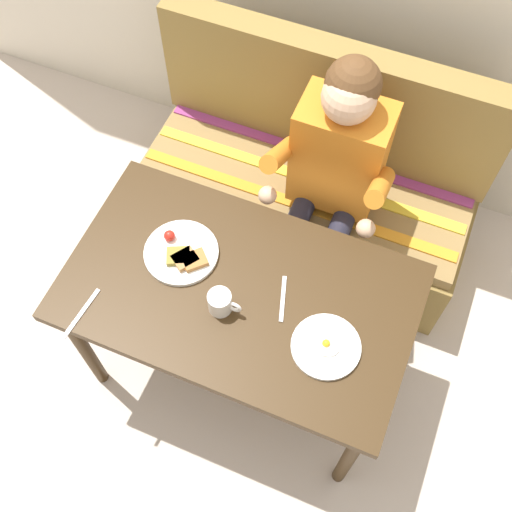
{
  "coord_description": "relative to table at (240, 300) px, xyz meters",
  "views": [
    {
      "loc": [
        0.42,
        -0.86,
        2.66
      ],
      "look_at": [
        0.0,
        0.15,
        0.72
      ],
      "focal_mm": 44.52,
      "sensor_mm": 36.0,
      "label": 1
    }
  ],
  "objects": [
    {
      "name": "plate_eggs",
      "position": [
        0.34,
        -0.08,
        0.09
      ],
      "size": [
        0.23,
        0.23,
        0.04
      ],
      "color": "white",
      "rests_on": "table"
    },
    {
      "name": "couch",
      "position": [
        0.0,
        0.76,
        -0.32
      ],
      "size": [
        1.44,
        0.56,
        1.0
      ],
      "color": "olive",
      "rests_on": "ground"
    },
    {
      "name": "knife",
      "position": [
        -0.45,
        -0.28,
        0.08
      ],
      "size": [
        0.03,
        0.2,
        0.0
      ],
      "primitive_type": "cube",
      "rotation": [
        0.0,
        0.0,
        -0.1
      ],
      "color": "silver",
      "rests_on": "table"
    },
    {
      "name": "plate_breakfast",
      "position": [
        -0.24,
        0.05,
        0.1
      ],
      "size": [
        0.26,
        0.26,
        0.05
      ],
      "color": "white",
      "rests_on": "table"
    },
    {
      "name": "person",
      "position": [
        0.13,
        0.59,
        0.09
      ],
      "size": [
        0.45,
        0.61,
        1.21
      ],
      "color": "orange",
      "rests_on": "ground"
    },
    {
      "name": "ground_plane",
      "position": [
        0.0,
        0.0,
        -0.65
      ],
      "size": [
        8.0,
        8.0,
        0.0
      ],
      "primitive_type": "plane",
      "color": "beige"
    },
    {
      "name": "coffee_mug",
      "position": [
        -0.03,
        -0.08,
        0.13
      ],
      "size": [
        0.12,
        0.08,
        0.09
      ],
      "color": "white",
      "rests_on": "table"
    },
    {
      "name": "fork",
      "position": [
        0.15,
        0.03,
        0.08
      ],
      "size": [
        0.06,
        0.17,
        0.0
      ],
      "primitive_type": "cube",
      "rotation": [
        0.0,
        0.0,
        0.3
      ],
      "color": "silver",
      "rests_on": "table"
    },
    {
      "name": "table",
      "position": [
        0.0,
        0.0,
        0.0
      ],
      "size": [
        1.2,
        0.7,
        0.73
      ],
      "color": "#362410",
      "rests_on": "ground"
    }
  ]
}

